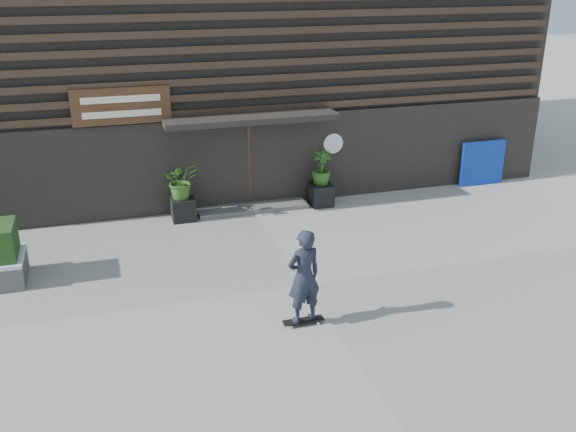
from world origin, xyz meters
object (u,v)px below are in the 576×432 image
object	(u,v)px
planter_pot_right	(321,195)
skateboarder	(304,277)
blue_tarp	(482,163)
planter_pot_left	(183,209)

from	to	relation	value
planter_pot_right	skateboarder	distance (m)	6.38
planter_pot_right	blue_tarp	world-z (taller)	blue_tarp
blue_tarp	skateboarder	distance (m)	9.82
planter_pot_right	skateboarder	size ratio (longest dim) A/B	0.31
planter_pot_left	planter_pot_right	size ratio (longest dim) A/B	1.00
planter_pot_right	blue_tarp	bearing A→B (deg)	3.28
planter_pot_right	skateboarder	xyz separation A→B (m)	(-2.40, -5.87, 0.70)
planter_pot_left	skateboarder	distance (m)	6.08
blue_tarp	skateboarder	size ratio (longest dim) A/B	0.75
planter_pot_right	blue_tarp	xyz separation A→B (m)	(5.23, 0.30, 0.37)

